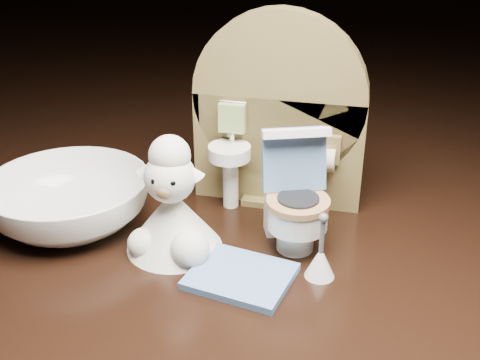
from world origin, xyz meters
name	(u,v)px	position (x,y,z in m)	size (l,w,h in m)	color
backdrop_panel	(277,123)	(0.00, 0.06, 0.07)	(0.13, 0.05, 0.15)	brown
toy_toilet	(294,203)	(0.02, 0.01, 0.03)	(0.05, 0.06, 0.09)	white
bath_mat	(241,276)	(0.00, -0.05, 0.00)	(0.06, 0.05, 0.00)	#5579A9
toilet_brush	(320,260)	(0.05, -0.03, 0.01)	(0.02, 0.02, 0.05)	white
plush_lamb	(172,211)	(-0.06, -0.02, 0.03)	(0.07, 0.07, 0.09)	silver
ceramic_bowl	(70,202)	(-0.14, -0.01, 0.02)	(0.12, 0.12, 0.04)	white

